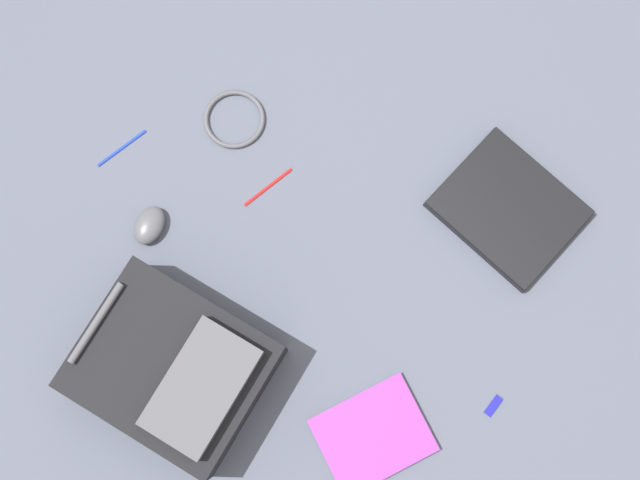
{
  "coord_description": "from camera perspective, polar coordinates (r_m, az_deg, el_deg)",
  "views": [
    {
      "loc": [
        0.29,
        -0.17,
        1.8
      ],
      "look_at": [
        0.01,
        0.04,
        0.02
      ],
      "focal_mm": 43.98,
      "sensor_mm": 36.0,
      "label": 1
    }
  ],
  "objects": [
    {
      "name": "pen_blue",
      "position": [
        1.87,
        -3.8,
        3.88
      ],
      "size": [
        0.01,
        0.14,
        0.01
      ],
      "primitive_type": "cylinder",
      "rotation": [
        1.57,
        0.0,
        3.18
      ],
      "color": "red",
      "rests_on": "ground_plane"
    },
    {
      "name": "pen_black",
      "position": [
        1.95,
        -14.24,
        6.52
      ],
      "size": [
        0.01,
        0.14,
        0.01
      ],
      "primitive_type": "cylinder",
      "rotation": [
        1.57,
        0.0,
        0.03
      ],
      "color": "#1933B2",
      "rests_on": "ground_plane"
    },
    {
      "name": "ground_plane",
      "position": [
        1.83,
        -1.22,
        -0.67
      ],
      "size": [
        4.18,
        4.18,
        0.0
      ],
      "primitive_type": "plane",
      "color": "#4C5160"
    },
    {
      "name": "usb_stick",
      "position": [
        1.84,
        12.52,
        -11.7
      ],
      "size": [
        0.03,
        0.05,
        0.01
      ],
      "primitive_type": "cube",
      "rotation": [
        0.0,
        0.0,
        0.26
      ],
      "color": "#191999",
      "rests_on": "ground_plane"
    },
    {
      "name": "backpack",
      "position": [
        1.76,
        -10.51,
        -9.18
      ],
      "size": [
        0.48,
        0.45,
        0.17
      ],
      "color": "black",
      "rests_on": "ground_plane"
    },
    {
      "name": "book_blue",
      "position": [
        1.8,
        3.87,
        -13.97
      ],
      "size": [
        0.23,
        0.27,
        0.02
      ],
      "color": "silver",
      "rests_on": "ground_plane"
    },
    {
      "name": "laptop",
      "position": [
        1.89,
        13.57,
        2.25
      ],
      "size": [
        0.35,
        0.31,
        0.03
      ],
      "color": "black",
      "rests_on": "ground_plane"
    },
    {
      "name": "computer_mouse",
      "position": [
        1.87,
        -12.29,
        1.05
      ],
      "size": [
        0.1,
        0.12,
        0.04
      ],
      "primitive_type": "ellipsoid",
      "rotation": [
        0.0,
        0.0,
        3.68
      ],
      "color": "#4C4C51",
      "rests_on": "ground_plane"
    },
    {
      "name": "cable_coil",
      "position": [
        1.92,
        -6.25,
        8.73
      ],
      "size": [
        0.15,
        0.15,
        0.01
      ],
      "primitive_type": "torus",
      "color": "#4C4C51",
      "rests_on": "ground_plane"
    }
  ]
}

